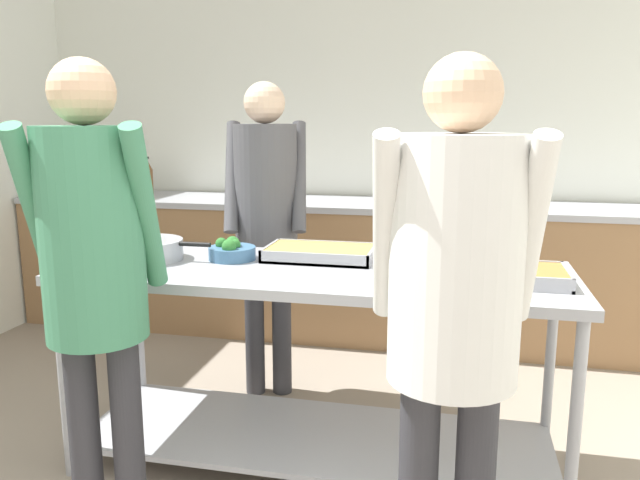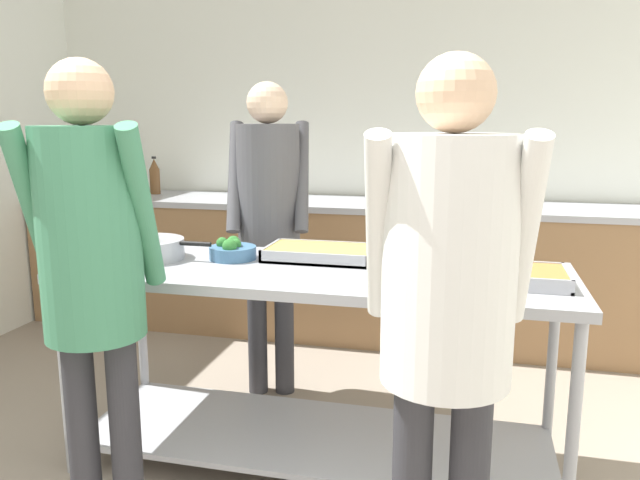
{
  "view_description": "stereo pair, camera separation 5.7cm",
  "coord_description": "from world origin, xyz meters",
  "px_view_note": "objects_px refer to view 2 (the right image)",
  "views": [
    {
      "loc": [
        0.65,
        -0.85,
        1.47
      ],
      "look_at": [
        0.09,
        1.67,
        0.97
      ],
      "focal_mm": 35.0,
      "sensor_mm": 36.0,
      "label": 1
    },
    {
      "loc": [
        0.7,
        -0.84,
        1.47
      ],
      "look_at": [
        0.09,
        1.67,
        0.97
      ],
      "focal_mm": 35.0,
      "sensor_mm": 36.0,
      "label": 2
    }
  ],
  "objects_px": {
    "serving_tray_vegetables": "(321,253)",
    "serving_tray_roast": "(510,276)",
    "guest_serving_right": "(91,255)",
    "water_bottle": "(155,177)",
    "cook_behind_counter": "(269,205)",
    "sauce_pan": "(149,248)",
    "guest_serving_left": "(448,289)",
    "broccoli_bowl": "(232,251)",
    "plate_stack": "(412,262)"
  },
  "relations": [
    {
      "from": "water_bottle",
      "to": "cook_behind_counter",
      "type": "bearing_deg",
      "value": -41.69
    },
    {
      "from": "serving_tray_roast",
      "to": "guest_serving_right",
      "type": "xyz_separation_m",
      "value": [
        -1.36,
        -0.6,
        0.14
      ]
    },
    {
      "from": "broccoli_bowl",
      "to": "guest_serving_left",
      "type": "height_order",
      "value": "guest_serving_left"
    },
    {
      "from": "plate_stack",
      "to": "serving_tray_roast",
      "type": "distance_m",
      "value": 0.4
    },
    {
      "from": "sauce_pan",
      "to": "broccoli_bowl",
      "type": "bearing_deg",
      "value": 12.28
    },
    {
      "from": "cook_behind_counter",
      "to": "sauce_pan",
      "type": "bearing_deg",
      "value": -118.04
    },
    {
      "from": "serving_tray_vegetables",
      "to": "water_bottle",
      "type": "xyz_separation_m",
      "value": [
        -1.65,
        1.59,
        0.16
      ]
    },
    {
      "from": "serving_tray_vegetables",
      "to": "water_bottle",
      "type": "distance_m",
      "value": 2.3
    },
    {
      "from": "sauce_pan",
      "to": "serving_tray_roast",
      "type": "distance_m",
      "value": 1.52
    },
    {
      "from": "serving_tray_roast",
      "to": "cook_behind_counter",
      "type": "relative_size",
      "value": 0.25
    },
    {
      "from": "sauce_pan",
      "to": "water_bottle",
      "type": "bearing_deg",
      "value": 117.53
    },
    {
      "from": "sauce_pan",
      "to": "broccoli_bowl",
      "type": "distance_m",
      "value": 0.37
    },
    {
      "from": "plate_stack",
      "to": "serving_tray_roast",
      "type": "xyz_separation_m",
      "value": [
        0.38,
        -0.12,
        -0.0
      ]
    },
    {
      "from": "guest_serving_left",
      "to": "sauce_pan",
      "type": "bearing_deg",
      "value": 151.46
    },
    {
      "from": "serving_tray_roast",
      "to": "water_bottle",
      "type": "distance_m",
      "value": 3.04
    },
    {
      "from": "broccoli_bowl",
      "to": "water_bottle",
      "type": "relative_size",
      "value": 0.74
    },
    {
      "from": "guest_serving_left",
      "to": "serving_tray_roast",
      "type": "bearing_deg",
      "value": 73.0
    },
    {
      "from": "broccoli_bowl",
      "to": "cook_behind_counter",
      "type": "relative_size",
      "value": 0.12
    },
    {
      "from": "serving_tray_roast",
      "to": "guest_serving_right",
      "type": "bearing_deg",
      "value": -156.09
    },
    {
      "from": "sauce_pan",
      "to": "water_bottle",
      "type": "relative_size",
      "value": 1.63
    },
    {
      "from": "broccoli_bowl",
      "to": "serving_tray_vegetables",
      "type": "xyz_separation_m",
      "value": [
        0.37,
        0.09,
        -0.01
      ]
    },
    {
      "from": "sauce_pan",
      "to": "water_bottle",
      "type": "height_order",
      "value": "water_bottle"
    },
    {
      "from": "sauce_pan",
      "to": "cook_behind_counter",
      "type": "distance_m",
      "value": 0.74
    },
    {
      "from": "guest_serving_left",
      "to": "guest_serving_right",
      "type": "bearing_deg",
      "value": 176.62
    },
    {
      "from": "broccoli_bowl",
      "to": "serving_tray_vegetables",
      "type": "height_order",
      "value": "broccoli_bowl"
    },
    {
      "from": "plate_stack",
      "to": "serving_tray_roast",
      "type": "height_order",
      "value": "plate_stack"
    },
    {
      "from": "broccoli_bowl",
      "to": "guest_serving_right",
      "type": "relative_size",
      "value": 0.12
    },
    {
      "from": "plate_stack",
      "to": "serving_tray_roast",
      "type": "bearing_deg",
      "value": -17.34
    },
    {
      "from": "sauce_pan",
      "to": "serving_tray_vegetables",
      "type": "distance_m",
      "value": 0.75
    },
    {
      "from": "serving_tray_roast",
      "to": "sauce_pan",
      "type": "bearing_deg",
      "value": 178.44
    },
    {
      "from": "plate_stack",
      "to": "guest_serving_right",
      "type": "relative_size",
      "value": 0.16
    },
    {
      "from": "broccoli_bowl",
      "to": "guest_serving_right",
      "type": "xyz_separation_m",
      "value": [
        -0.2,
        -0.72,
        0.13
      ]
    },
    {
      "from": "serving_tray_vegetables",
      "to": "plate_stack",
      "type": "distance_m",
      "value": 0.42
    },
    {
      "from": "plate_stack",
      "to": "serving_tray_vegetables",
      "type": "bearing_deg",
      "value": 166.79
    },
    {
      "from": "guest_serving_left",
      "to": "water_bottle",
      "type": "bearing_deg",
      "value": 132.02
    },
    {
      "from": "serving_tray_vegetables",
      "to": "serving_tray_roast",
      "type": "height_order",
      "value": "same"
    },
    {
      "from": "sauce_pan",
      "to": "serving_tray_roast",
      "type": "bearing_deg",
      "value": -1.56
    },
    {
      "from": "serving_tray_vegetables",
      "to": "guest_serving_right",
      "type": "height_order",
      "value": "guest_serving_right"
    },
    {
      "from": "plate_stack",
      "to": "guest_serving_left",
      "type": "bearing_deg",
      "value": -77.69
    },
    {
      "from": "serving_tray_vegetables",
      "to": "water_bottle",
      "type": "bearing_deg",
      "value": 136.08
    },
    {
      "from": "guest_serving_right",
      "to": "water_bottle",
      "type": "relative_size",
      "value": 6.04
    },
    {
      "from": "guest_serving_left",
      "to": "serving_tray_vegetables",
      "type": "bearing_deg",
      "value": 123.18
    },
    {
      "from": "guest_serving_right",
      "to": "water_bottle",
      "type": "height_order",
      "value": "guest_serving_right"
    },
    {
      "from": "guest_serving_left",
      "to": "water_bottle",
      "type": "relative_size",
      "value": 5.98
    },
    {
      "from": "plate_stack",
      "to": "water_bottle",
      "type": "bearing_deg",
      "value": 140.68
    },
    {
      "from": "serving_tray_vegetables",
      "to": "cook_behind_counter",
      "type": "xyz_separation_m",
      "value": [
        -0.39,
        0.47,
        0.14
      ]
    },
    {
      "from": "guest_serving_right",
      "to": "serving_tray_vegetables",
      "type": "bearing_deg",
      "value": 54.76
    },
    {
      "from": "plate_stack",
      "to": "guest_serving_left",
      "type": "relative_size",
      "value": 0.17
    },
    {
      "from": "sauce_pan",
      "to": "guest_serving_left",
      "type": "relative_size",
      "value": 0.27
    },
    {
      "from": "guest_serving_right",
      "to": "plate_stack",
      "type": "bearing_deg",
      "value": 36.26
    }
  ]
}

